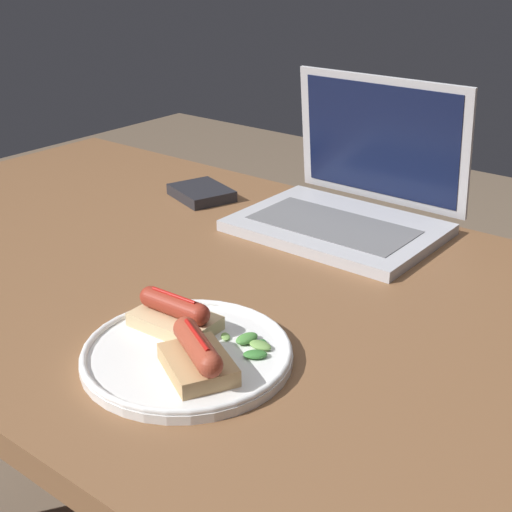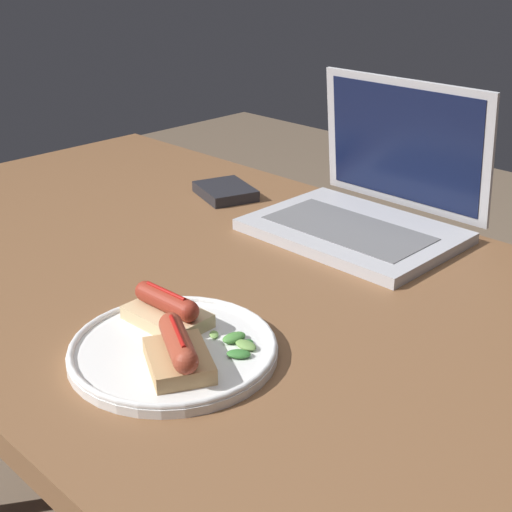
{
  "view_description": "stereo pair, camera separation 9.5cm",
  "coord_description": "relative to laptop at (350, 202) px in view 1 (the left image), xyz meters",
  "views": [
    {
      "loc": [
        0.64,
        -0.69,
        1.17
      ],
      "look_at": [
        0.1,
        -0.01,
        0.78
      ],
      "focal_mm": 50.0,
      "sensor_mm": 36.0,
      "label": 1
    },
    {
      "loc": [
        0.71,
        -0.63,
        1.17
      ],
      "look_at": [
        0.1,
        -0.01,
        0.78
      ],
      "focal_mm": 50.0,
      "sensor_mm": 36.0,
      "label": 2
    }
  ],
  "objects": [
    {
      "name": "sausage_toast_middle",
      "position": [
        0.02,
        -0.44,
        -0.01
      ],
      "size": [
        0.11,
        0.07,
        0.05
      ],
      "rotation": [
        0.0,
        0.0,
        0.04
      ],
      "color": "#D6B784",
      "rests_on": "plate"
    },
    {
      "name": "plate",
      "position": [
        0.07,
        -0.48,
        -0.04
      ],
      "size": [
        0.25,
        0.25,
        0.02
      ],
      "color": "white",
      "rests_on": "desk"
    },
    {
      "name": "laptop",
      "position": [
        0.0,
        0.0,
        0.0
      ],
      "size": [
        0.32,
        0.26,
        0.24
      ],
      "color": "#B7B7BC",
      "rests_on": "desk"
    },
    {
      "name": "external_drive",
      "position": [
        -0.29,
        -0.05,
        -0.03
      ],
      "size": [
        0.14,
        0.12,
        0.02
      ],
      "rotation": [
        0.0,
        0.0,
        -0.33
      ],
      "color": "#232328",
      "rests_on": "desk"
    },
    {
      "name": "sausage_toast_left",
      "position": [
        0.11,
        -0.5,
        -0.01
      ],
      "size": [
        0.11,
        0.1,
        0.05
      ],
      "rotation": [
        0.0,
        0.0,
        2.65
      ],
      "color": "tan",
      "rests_on": "plate"
    },
    {
      "name": "desk",
      "position": [
        -0.06,
        -0.29,
        -0.1
      ],
      "size": [
        1.47,
        0.8,
        0.72
      ],
      "color": "brown",
      "rests_on": "ground_plane"
    },
    {
      "name": "salad_pile",
      "position": [
        0.13,
        -0.42,
        -0.03
      ],
      "size": [
        0.08,
        0.05,
        0.01
      ],
      "color": "#2D662D",
      "rests_on": "plate"
    }
  ]
}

